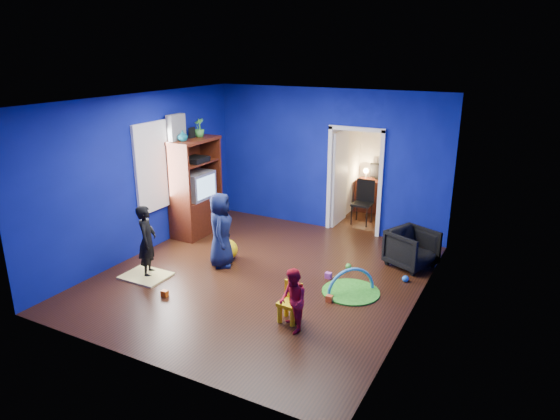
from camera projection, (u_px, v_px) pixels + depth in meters
The scene contains 33 objects.
floor at pixel (262, 276), 8.35m from camera, with size 5.00×5.50×0.01m, color black.
ceiling at pixel (260, 100), 7.45m from camera, with size 5.00×5.50×0.01m, color white.
wall_back at pixel (328, 160), 10.21m from camera, with size 5.00×0.02×2.90m, color navy.
wall_front at pixel (138, 253), 5.59m from camera, with size 5.00×0.02×2.90m, color navy.
wall_left at pixel (141, 175), 9.01m from camera, with size 0.02×5.50×2.90m, color navy.
wall_right at pixel (420, 217), 6.79m from camera, with size 0.02×5.50×2.90m, color navy.
alcove at pixel (369, 164), 10.74m from camera, with size 1.00×1.75×2.50m, color silver, non-canonical shape.
armchair at pixel (412, 248), 8.64m from camera, with size 0.71×0.73×0.67m, color black.
child_black at pixel (147, 241), 8.23m from camera, with size 0.44×0.29×1.21m, color black.
child_navy at pixel (221, 230), 8.58m from camera, with size 0.64×0.42×1.32m, color #0F1439.
toddler_red at pixel (293, 301), 6.62m from camera, with size 0.43×0.34×0.89m, color red.
vase at pixel (183, 136), 9.42m from camera, with size 0.19×0.19×0.20m, color #0D666F.
potted_plant at pixel (199, 128), 9.84m from camera, with size 0.20×0.20×0.36m, color #33802E.
tv_armoire at pixel (195, 187), 10.01m from camera, with size 0.58×1.14×1.96m, color #41120A.
crt_tv at pixel (197, 185), 9.98m from camera, with size 0.46×0.70×0.54m, color silver.
yellow_blanket at pixel (146, 276), 8.33m from camera, with size 0.75×0.60×0.03m, color #F2E07A.
hopper_ball at pixel (227, 250), 8.96m from camera, with size 0.38×0.38×0.38m, color yellow.
kid_chair at pixel (289, 305), 6.92m from camera, with size 0.28×0.28×0.50m, color yellow.
play_mat at pixel (351, 292), 7.79m from camera, with size 0.90×0.90×0.02m, color #309020.
toy_arch at pixel (351, 291), 7.79m from camera, with size 0.81×0.81×0.05m, color #3F8CD8.
window_left at pixel (154, 166), 9.27m from camera, with size 0.03×0.95×1.55m, color white.
curtain at pixel (179, 176), 9.77m from camera, with size 0.14×0.42×2.40m, color slate.
doorway at pixel (355, 183), 10.07m from camera, with size 1.16×0.10×2.10m, color white.
study_desk at pixel (376, 196), 11.55m from camera, with size 0.88×0.44×0.75m, color #3D140A.
desk_monitor at pixel (379, 171), 11.47m from camera, with size 0.40×0.05×0.32m, color black.
desk_lamp at pixel (366, 171), 11.55m from camera, with size 0.14×0.14×0.14m, color #FFD88C.
folding_chair at pixel (362, 203), 10.71m from camera, with size 0.40×0.40×0.92m, color black.
book_shelf at pixel (381, 124), 11.13m from camera, with size 0.88×0.24×0.04m, color white.
toy_0 at pixel (329, 299), 7.51m from camera, with size 0.10×0.08×0.10m, color #D85124.
toy_1 at pixel (405, 279), 8.14m from camera, with size 0.11×0.11×0.11m, color blue.
toy_2 at pixel (165, 293), 7.66m from camera, with size 0.10×0.08×0.10m, color #F45D0C.
toy_3 at pixel (349, 266), 8.60m from camera, with size 0.11×0.11×0.11m, color green.
toy_4 at pixel (328, 275), 8.27m from camera, with size 0.10×0.08×0.10m, color #C349BA.
Camera 1 is at (3.82, -6.57, 3.65)m, focal length 32.00 mm.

